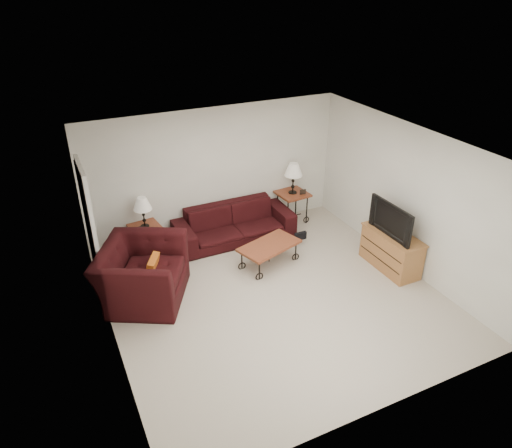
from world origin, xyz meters
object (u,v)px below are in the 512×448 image
Objects in this scene: lamp_right at (293,178)px; backpack at (297,231)px; coffee_table at (269,254)px; lamp_left at (143,212)px; tv_stand at (391,251)px; side_table_left at (147,240)px; side_table_right at (292,207)px; armchair at (142,273)px; television at (395,219)px; sofa at (234,223)px.

backpack is (-0.34, -0.81, -0.72)m from lamp_right.
coffee_table is at bearing -132.53° from lamp_right.
lamp_left is 0.53× the size of coffee_table.
backpack is (-1.03, 1.47, -0.10)m from tv_stand.
side_table_right is (3.05, 0.00, 0.03)m from side_table_left.
lamp_left is at bearing 0.00° from side_table_left.
side_table_left is at bearing 12.44° from armchair.
lamp_left is 3.05m from lamp_right.
coffee_table is at bearing -61.42° from armchair.
coffee_table is (1.86, -1.29, -0.08)m from side_table_left.
coffee_table is at bearing -132.53° from side_table_right.
lamp_left is at bearing 12.44° from armchair.
tv_stand is 0.63m from television.
lamp_left is at bearing 145.30° from coffee_table.
television is (1.85, -1.00, 0.76)m from coffee_table.
backpack is at bearing -145.69° from television.
side_table_right reaches higher than coffee_table.
backpack is at bearing -31.40° from sofa.
sofa reaches higher than backpack.
side_table_left is at bearing 180.00° from side_table_right.
armchair is 1.25× the size of tv_stand.
side_table_right is 0.46× the size of armchair.
side_table_left is 0.53× the size of coffee_table.
sofa is 4.01× the size of lamp_left.
lamp_right reaches higher than lamp_left.
side_table_right is 3.09m from lamp_left.
side_table_left is 0.41× the size of armchair.
side_table_left is 4.38m from tv_stand.
television is (3.71, -2.29, 0.11)m from lamp_left.
sofa is at bearing -6.16° from lamp_left.
television is at bearing -31.64° from lamp_left.
tv_stand is (2.06, -2.11, 0.00)m from sofa.
lamp_right reaches higher than backpack.
side_table_right is 3.66m from armchair.
backpack is at bearing -112.63° from side_table_right.
lamp_left is 1.40m from armchair.
television reaches higher than backpack.
lamp_right is 2.47m from tv_stand.
sofa is 2.28× the size of television.
sofa is 1.39m from side_table_right.
lamp_left is 4.41m from tv_stand.
lamp_left is at bearing 173.84° from sofa.
lamp_left is (-3.05, 0.00, 0.54)m from side_table_right.
backpack is (-1.01, 1.47, -0.73)m from television.
sofa is 1.64× the size of armchair.
coffee_table is at bearing -34.70° from lamp_left.
side_table_right is 1.12× the size of lamp_left.
lamp_left reaches higher than coffee_table.
sofa is at bearing -172.55° from side_table_right.
lamp_right is (3.05, 0.00, 0.10)m from lamp_left.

